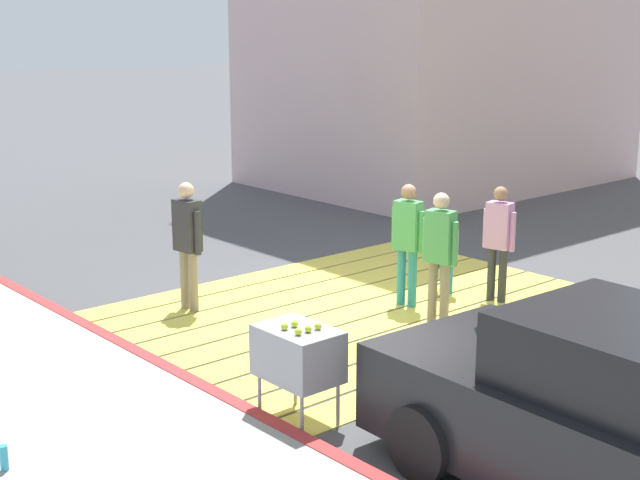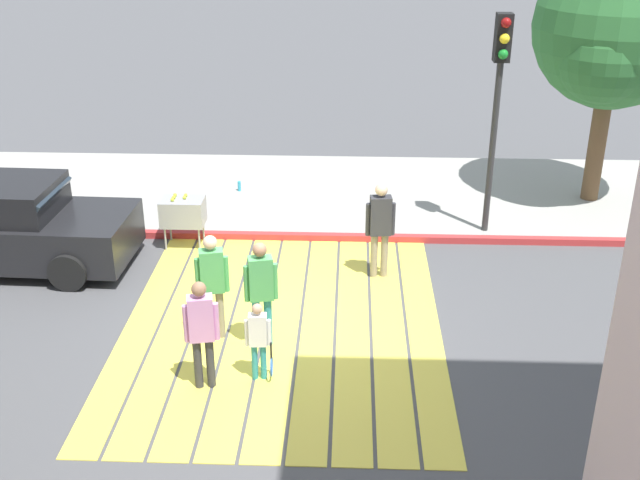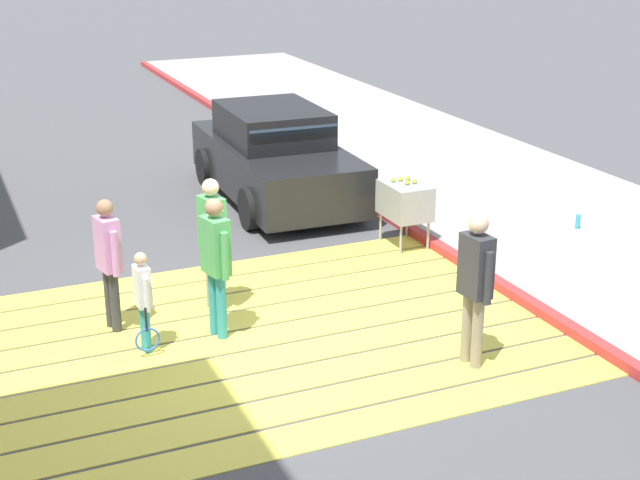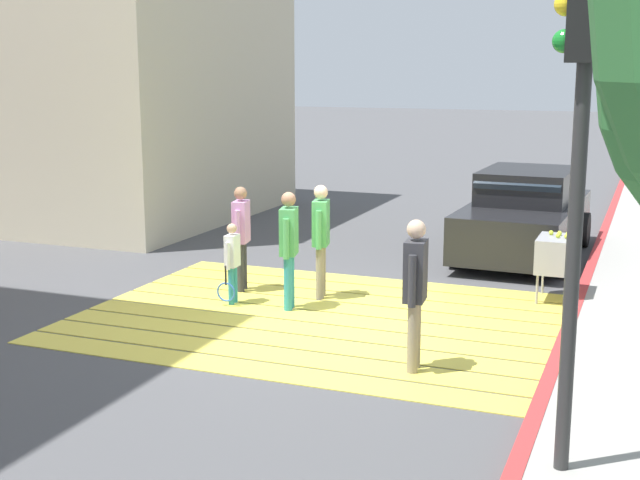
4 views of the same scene
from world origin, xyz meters
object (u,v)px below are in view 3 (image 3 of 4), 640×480
car_parked_near_curb (275,157)px  water_bottle (578,222)px  tennis_ball_cart (405,200)px  pedestrian_adult_lead (109,255)px  pedestrian_adult_trailing (216,258)px  pedestrian_teen_behind (212,235)px  pedestrian_adult_side (475,279)px  pedestrian_child_with_racket (143,298)px

car_parked_near_curb → water_bottle: size_ratio=19.81×
tennis_ball_cart → pedestrian_adult_lead: bearing=14.7°
pedestrian_adult_trailing → pedestrian_teen_behind: size_ratio=0.99×
pedestrian_adult_side → pedestrian_teen_behind: size_ratio=1.02×
pedestrian_adult_lead → pedestrian_adult_trailing: pedestrian_adult_trailing is taller
tennis_ball_cart → pedestrian_adult_trailing: bearing=28.3°
car_parked_near_curb → pedestrian_adult_side: 6.59m
pedestrian_adult_side → tennis_ball_cart: bearing=-107.4°
car_parked_near_curb → pedestrian_teen_behind: pedestrian_teen_behind is taller
car_parked_near_curb → pedestrian_adult_side: (0.24, 6.58, 0.28)m
tennis_ball_cart → pedestrian_adult_side: (1.14, 3.65, 0.31)m
car_parked_near_curb → pedestrian_adult_lead: (3.63, 4.12, 0.20)m
pedestrian_adult_trailing → pedestrian_teen_behind: 0.76m
pedestrian_child_with_racket → pedestrian_adult_trailing: bearing=-176.2°
water_bottle → pedestrian_teen_behind: 5.95m
pedestrian_adult_trailing → pedestrian_teen_behind: (-0.19, -0.74, 0.01)m
car_parked_near_curb → pedestrian_adult_lead: 5.50m
pedestrian_child_with_racket → pedestrian_teen_behind: bearing=-143.0°
pedestrian_teen_behind → pedestrian_child_with_racket: bearing=37.0°
pedestrian_teen_behind → water_bottle: bearing=-175.8°
tennis_ball_cart → pedestrian_child_with_racket: pedestrian_child_with_racket is taller
tennis_ball_cart → pedestrian_teen_behind: bearing=18.9°
car_parked_near_curb → water_bottle: car_parked_near_curb is taller
pedestrian_adult_side → pedestrian_child_with_racket: size_ratio=1.46×
pedestrian_teen_behind → pedestrian_adult_lead: bearing=3.0°
pedestrian_adult_side → pedestrian_teen_behind: bearing=-50.0°
pedestrian_adult_lead → water_bottle: bearing=-176.0°
car_parked_near_curb → pedestrian_adult_side: pedestrian_adult_side is taller
water_bottle → pedestrian_adult_trailing: bearing=10.9°
water_bottle → pedestrian_child_with_racket: (6.94, 1.23, 0.43)m
pedestrian_adult_trailing → pedestrian_child_with_racket: (0.87, 0.06, -0.32)m
car_parked_near_curb → tennis_ball_cart: size_ratio=4.28×
pedestrian_adult_trailing → pedestrian_adult_side: 2.92m
tennis_ball_cart → water_bottle: tennis_ball_cart is taller
car_parked_near_curb → pedestrian_child_with_racket: car_parked_near_curb is taller
tennis_ball_cart → water_bottle: size_ratio=4.63×
tennis_ball_cart → pedestrian_teen_behind: 3.46m
water_bottle → pedestrian_adult_side: pedestrian_adult_side is taller
pedestrian_adult_side → pedestrian_adult_trailing: bearing=-37.8°
pedestrian_teen_behind → pedestrian_adult_trailing: bearing=75.6°
pedestrian_teen_behind → tennis_ball_cart: bearing=-161.1°
water_bottle → pedestrian_teen_behind: (5.88, 0.43, 0.76)m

